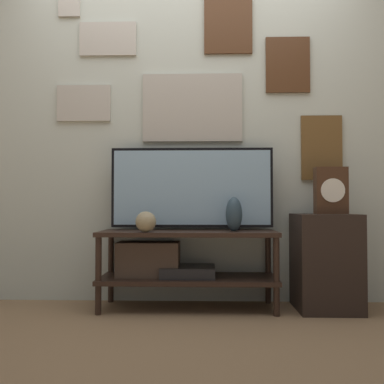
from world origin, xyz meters
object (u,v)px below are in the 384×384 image
object	(u,v)px
television	(192,188)
mantel_clock	(331,191)
vase_urn_stoneware	(234,214)
vase_round_glass	(146,222)

from	to	relation	value
television	mantel_clock	size ratio (longest dim) A/B	3.57
vase_urn_stoneware	mantel_clock	world-z (taller)	mantel_clock
television	vase_round_glass	bearing A→B (deg)	-138.76
television	vase_urn_stoneware	distance (m)	0.36
vase_round_glass	mantel_clock	distance (m)	1.25
vase_urn_stoneware	mantel_clock	distance (m)	0.68
television	mantel_clock	distance (m)	0.94
vase_round_glass	mantel_clock	size ratio (longest dim) A/B	0.42
vase_round_glass	vase_urn_stoneware	world-z (taller)	vase_urn_stoneware
television	vase_urn_stoneware	bearing A→B (deg)	-25.74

